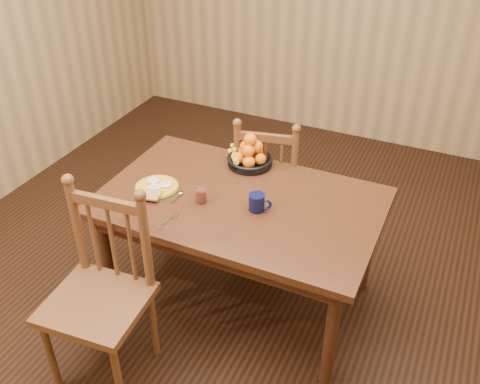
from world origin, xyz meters
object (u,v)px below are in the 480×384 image
at_px(chair_far, 268,183).
at_px(coffee_mug, 257,202).
at_px(breakfast_plate, 157,187).
at_px(dining_table, 240,211).
at_px(chair_near, 101,294).
at_px(fruit_bowl, 249,155).

relative_size(chair_far, coffee_mug, 7.50).
bearing_deg(breakfast_plate, dining_table, 12.21).
distance_m(dining_table, coffee_mug, 0.20).
height_order(dining_table, chair_far, chair_far).
height_order(chair_far, chair_near, chair_near).
relative_size(coffee_mug, fruit_bowl, 0.41).
xyz_separation_m(dining_table, fruit_bowl, (-0.11, 0.38, 0.15)).
xyz_separation_m(dining_table, breakfast_plate, (-0.49, -0.11, 0.10)).
height_order(dining_table, fruit_bowl, fruit_bowl).
height_order(coffee_mug, fruit_bowl, fruit_bowl).
xyz_separation_m(chair_near, fruit_bowl, (0.31, 1.17, 0.29)).
bearing_deg(breakfast_plate, fruit_bowl, 52.08).
bearing_deg(dining_table, chair_near, -118.22).
distance_m(chair_far, breakfast_plate, 0.88).
height_order(chair_far, breakfast_plate, chair_far).
bearing_deg(dining_table, coffee_mug, -22.53).
bearing_deg(chair_far, chair_near, 63.13).
bearing_deg(dining_table, chair_far, 96.40).
relative_size(chair_far, fruit_bowl, 3.09).
xyz_separation_m(dining_table, coffee_mug, (0.13, -0.05, 0.14)).
relative_size(breakfast_plate, coffee_mug, 2.23).
distance_m(chair_far, coffee_mug, 0.77).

